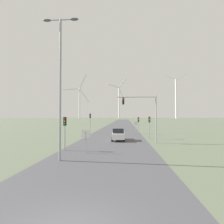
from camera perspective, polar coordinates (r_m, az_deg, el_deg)
The scene contains 13 objects.
road_surface at distance 53.12m, azimuth 2.31°, elevation -5.17°, with size 10.00×240.00×0.01m.
streetlamp at distance 15.25m, azimuth -16.53°, elevation 12.03°, with size 3.01×0.32×11.67m.
stop_sign_near at distance 17.34m, azimuth -8.57°, elevation -8.04°, with size 0.81×0.07×2.29m.
stop_sign_far at distance 36.57m, azimuth 7.83°, elevation -4.21°, with size 0.81×0.07×2.50m.
traffic_light_post_near_left at distance 19.01m, azimuth -15.15°, elevation -4.40°, with size 0.28×0.33×3.52m.
traffic_light_post_near_right at distance 28.32m, azimuth 12.12°, elevation -3.37°, with size 0.28×0.34×3.52m.
traffic_light_post_mid_left at distance 35.77m, azimuth -7.15°, elevation -2.28°, with size 0.28×0.34×4.09m.
traffic_light_post_mid_right at distance 34.28m, azimuth 8.64°, elevation -3.19°, with size 0.28×0.34×3.36m.
traffic_light_mast_overhead at distance 23.81m, azimuth 9.99°, elevation 1.12°, with size 5.21×0.35×6.43m.
car_approaching at distance 26.10m, azimuth 2.11°, elevation -7.26°, with size 1.88×4.14×1.83m.
wind_turbine_far_left at distance 265.53m, azimuth -10.57°, elevation 4.08°, with size 38.27×4.88×66.29m.
wind_turbine_left at distance 264.03m, azimuth 2.32°, elevation 4.18°, with size 28.46×15.73×61.46m.
wind_turbine_center at distance 246.62m, azimuth 20.18°, elevation 5.10°, with size 30.05×4.80×60.27m.
Camera 1 is at (1.83, -4.97, 3.65)m, focal length 28.00 mm.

